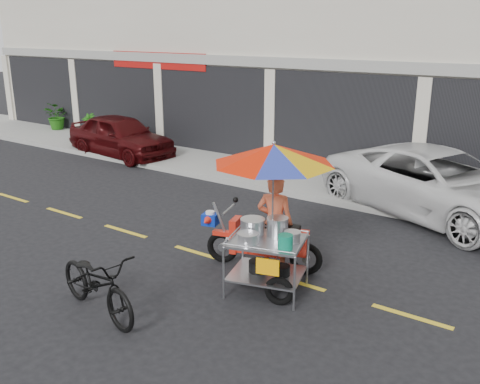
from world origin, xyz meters
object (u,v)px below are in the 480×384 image
Objects in this scene: white_pickup at (438,184)px; near_bicycle at (97,283)px; maroon_sedan at (121,136)px; food_vendor_rig at (272,194)px.

white_pickup is 7.81m from near_bicycle.
food_vendor_rig is at bearing -114.14° from maroon_sedan.
maroon_sedan reaches higher than near_bicycle.
maroon_sedan is at bearing 111.86° from white_pickup.
white_pickup is at bearing 59.32° from food_vendor_rig.
white_pickup is (10.12, 0.00, 0.06)m from maroon_sedan.
maroon_sedan is 2.10× the size of near_bicycle.
maroon_sedan is 1.44× the size of food_vendor_rig.
food_vendor_rig reaches higher than maroon_sedan.
near_bicycle is (7.29, -7.27, -0.18)m from maroon_sedan.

